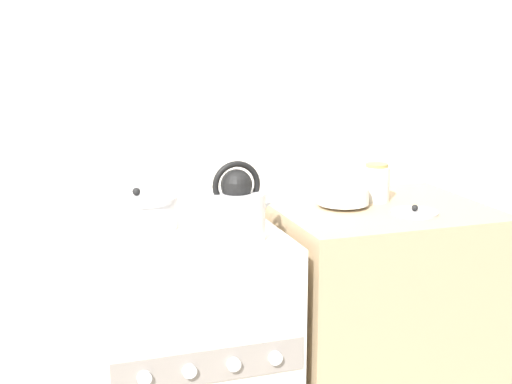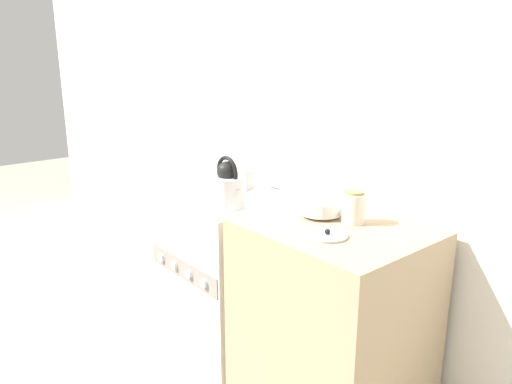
# 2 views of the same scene
# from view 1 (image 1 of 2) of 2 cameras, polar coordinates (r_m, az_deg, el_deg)

# --- Properties ---
(wall_back) EXTENTS (7.00, 0.06, 2.50)m
(wall_back) POSITION_cam_1_polar(r_m,az_deg,el_deg) (2.77, -7.69, 5.84)
(wall_back) COLOR silver
(wall_back) RESTS_ON ground_plane
(stove) EXTENTS (0.65, 0.62, 0.91)m
(stove) POSITION_cam_1_polar(r_m,az_deg,el_deg) (2.59, -5.34, -13.03)
(stove) COLOR silver
(stove) RESTS_ON ground_plane
(counter) EXTENTS (0.78, 0.65, 0.93)m
(counter) POSITION_cam_1_polar(r_m,az_deg,el_deg) (2.86, 9.62, -10.32)
(counter) COLOR tan
(counter) RESTS_ON ground_plane
(kettle) EXTENTS (0.23, 0.19, 0.26)m
(kettle) POSITION_cam_1_polar(r_m,az_deg,el_deg) (2.34, -1.52, -1.38)
(kettle) COLOR silver
(kettle) RESTS_ON stove
(cooking_pot) EXTENTS (0.29, 0.29, 0.15)m
(cooking_pot) POSITION_cam_1_polar(r_m,az_deg,el_deg) (2.52, -9.49, -1.56)
(cooking_pot) COLOR #B2B2B7
(cooking_pot) RESTS_ON stove
(enamel_bowl) EXTENTS (0.19, 0.19, 0.07)m
(enamel_bowl) POSITION_cam_1_polar(r_m,az_deg,el_deg) (2.68, 6.98, -0.29)
(enamel_bowl) COLOR white
(enamel_bowl) RESTS_ON counter
(storage_jar) EXTENTS (0.10, 0.10, 0.15)m
(storage_jar) POSITION_cam_1_polar(r_m,az_deg,el_deg) (2.78, 9.60, 0.71)
(storage_jar) COLOR silver
(storage_jar) RESTS_ON counter
(loose_pot_lid) EXTENTS (0.17, 0.17, 0.03)m
(loose_pot_lid) POSITION_cam_1_polar(r_m,az_deg,el_deg) (2.63, 12.57, -1.59)
(loose_pot_lid) COLOR #B2B2B7
(loose_pot_lid) RESTS_ON counter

